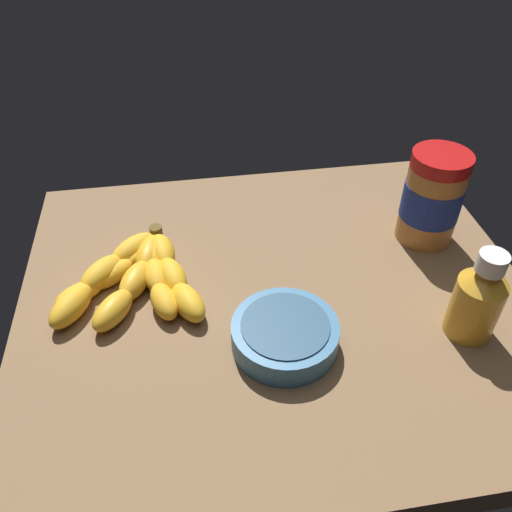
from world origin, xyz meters
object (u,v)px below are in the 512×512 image
peanut_butter_jar (432,198)px  honey_bottle (478,299)px  small_bowl (285,334)px  banana_bunch (136,275)px

peanut_butter_jar → honey_bottle: 20.41cm
small_bowl → banana_bunch: bearing=142.8°
banana_bunch → honey_bottle: (43.73, -15.93, 4.09)cm
honey_bottle → peanut_butter_jar: bearing=83.7°
peanut_butter_jar → banana_bunch: bearing=-174.7°
banana_bunch → small_bowl: 23.95cm
small_bowl → honey_bottle: bearing=-3.3°
banana_bunch → honey_bottle: bearing=-20.0°
honey_bottle → small_bowl: honey_bottle is taller
peanut_butter_jar → small_bowl: 33.27cm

